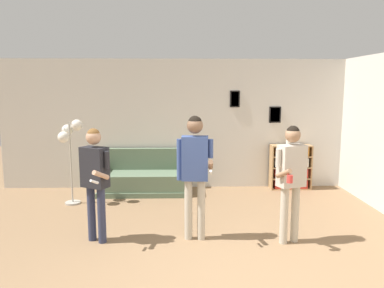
% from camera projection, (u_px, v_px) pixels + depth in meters
% --- Properties ---
extents(wall_back, '(8.38, 0.08, 2.70)m').
position_uv_depth(wall_back, '(201.00, 124.00, 7.88)').
color(wall_back, beige).
rests_on(wall_back, ground_plane).
extents(couch, '(1.75, 0.80, 0.86)m').
position_uv_depth(couch, '(143.00, 178.00, 7.59)').
color(couch, '#5B7056').
rests_on(couch, ground_plane).
extents(bookshelf, '(0.84, 0.30, 0.93)m').
position_uv_depth(bookshelf, '(290.00, 167.00, 7.85)').
color(bookshelf, '#A87F51').
rests_on(bookshelf, ground_plane).
extents(floor_lamp, '(0.41, 0.44, 1.55)m').
position_uv_depth(floor_lamp, '(70.00, 138.00, 6.71)').
color(floor_lamp, '#ADA89E').
rests_on(floor_lamp, ground_plane).
extents(person_player_foreground_left, '(0.45, 0.57, 1.58)m').
position_uv_depth(person_player_foreground_left, '(95.00, 174.00, 5.06)').
color(person_player_foreground_left, '#2D334C').
rests_on(person_player_foreground_left, ground_plane).
extents(person_player_foreground_center, '(0.50, 0.48, 1.74)m').
position_uv_depth(person_player_foreground_center, '(195.00, 164.00, 5.12)').
color(person_player_foreground_center, '#B7AD99').
rests_on(person_player_foreground_center, ground_plane).
extents(person_watcher_holding_cup, '(0.47, 0.52, 1.62)m').
position_uv_depth(person_watcher_holding_cup, '(291.00, 172.00, 5.03)').
color(person_watcher_holding_cup, '#B7AD99').
rests_on(person_watcher_holding_cup, ground_plane).
extents(drinking_cup, '(0.07, 0.07, 0.11)m').
position_uv_depth(drinking_cup, '(288.00, 142.00, 7.76)').
color(drinking_cup, white).
rests_on(drinking_cup, bookshelf).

